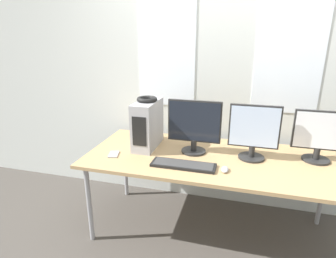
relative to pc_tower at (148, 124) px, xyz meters
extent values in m
cube|color=silver|center=(0.59, 0.50, 0.42)|extent=(8.00, 0.06, 2.70)
cube|color=white|center=(0.04, 0.46, 0.73)|extent=(0.56, 0.01, 1.32)
cube|color=white|center=(1.14, 0.46, 0.73)|extent=(0.56, 0.01, 1.32)
cube|color=tan|center=(0.59, -0.09, -0.22)|extent=(2.07, 0.90, 0.03)
cylinder|color=#99999E|center=(-0.36, -0.46, -0.58)|extent=(0.04, 0.04, 0.70)
cylinder|color=#99999E|center=(-0.36, 0.29, -0.58)|extent=(0.04, 0.04, 0.70)
cylinder|color=#99999E|center=(1.55, 0.29, -0.58)|extent=(0.04, 0.04, 0.70)
cube|color=#9E9EA3|center=(0.00, 0.00, 0.00)|extent=(0.17, 0.41, 0.41)
cube|color=black|center=(0.00, -0.21, 0.00)|extent=(0.12, 0.00, 0.25)
torus|color=black|center=(0.00, 0.00, 0.22)|extent=(0.18, 0.18, 0.04)
cylinder|color=black|center=(0.42, -0.02, -0.20)|extent=(0.21, 0.21, 0.02)
cylinder|color=black|center=(0.42, -0.02, -0.14)|extent=(0.05, 0.05, 0.10)
cube|color=black|center=(0.42, -0.02, 0.07)|extent=(0.44, 0.03, 0.35)
cube|color=black|center=(0.42, -0.04, 0.07)|extent=(0.42, 0.00, 0.33)
cylinder|color=black|center=(0.89, -0.03, -0.20)|extent=(0.21, 0.21, 0.02)
cylinder|color=black|center=(0.89, -0.03, -0.14)|extent=(0.05, 0.05, 0.10)
cube|color=black|center=(0.89, -0.03, 0.07)|extent=(0.39, 0.03, 0.34)
cube|color=silver|center=(0.89, -0.04, 0.07)|extent=(0.37, 0.00, 0.32)
cylinder|color=black|center=(1.39, 0.06, -0.20)|extent=(0.21, 0.21, 0.02)
cylinder|color=black|center=(1.39, 0.06, -0.14)|extent=(0.05, 0.05, 0.10)
cube|color=black|center=(1.39, 0.06, 0.05)|extent=(0.40, 0.03, 0.31)
cube|color=white|center=(1.39, 0.05, 0.05)|extent=(0.38, 0.00, 0.29)
cube|color=black|center=(0.39, -0.32, -0.20)|extent=(0.49, 0.15, 0.02)
cube|color=#383838|center=(0.39, -0.32, -0.18)|extent=(0.45, 0.13, 0.00)
ellipsoid|color=#B2B2B7|center=(0.70, -0.31, -0.19)|extent=(0.05, 0.10, 0.03)
cube|color=#99999E|center=(-0.21, -0.26, -0.20)|extent=(0.11, 0.14, 0.01)
camera|label=1|loc=(0.79, -2.21, 0.74)|focal=30.00mm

